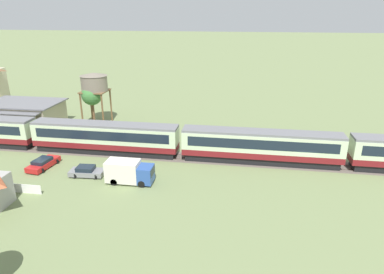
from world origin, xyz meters
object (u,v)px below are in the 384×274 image
Objects in this scene: parked_car_red at (43,163)px; parked_car_grey at (87,171)px; water_tower at (94,83)px; yard_tree_2 at (92,95)px; passenger_train at (182,141)px; station_building at (25,114)px; delivery_truck_blue at (129,172)px.

parked_car_grey is (6.45, -1.34, -0.00)m from parked_car_red.
water_tower is 2.15m from yard_tree_2.
yard_tree_2 is (-7.36, 18.83, 4.63)m from parked_car_grey.
water_tower is at bearing 144.76° from passenger_train.
station_building is 29.73m from delivery_truck_blue.
yard_tree_2 is (-12.92, 19.60, 3.89)m from delivery_truck_blue.
yard_tree_2 is at bearing 12.09° from station_building.
yard_tree_2 is at bearing 9.78° from parked_car_red.
water_tower reaches higher than delivery_truck_blue.
water_tower is (11.62, 3.20, 5.08)m from station_building.
yard_tree_2 is at bearing 123.40° from delivery_truck_blue.
parked_car_grey is at bearing -68.65° from yard_tree_2.
delivery_truck_blue is at bearing -56.60° from yard_tree_2.
parked_car_grey is 0.59× the size of yard_tree_2.
passenger_train is 6.80× the size of station_building.
parked_car_grey is (7.08, -19.60, -6.62)m from water_tower.
station_building is at bearing 135.09° from parked_car_grey.
water_tower reaches higher than yard_tree_2.
station_building is 24.92m from parked_car_grey.
parked_car_grey is at bearing -70.15° from water_tower.
parked_car_red is (0.63, -18.26, -6.62)m from water_tower.
passenger_train is at bearing 31.68° from parked_car_grey.
water_tower is (-17.40, 12.29, 4.85)m from passenger_train.
water_tower is at bearing 69.81° from yard_tree_2.
water_tower is 1.88× the size of parked_car_red.
parked_car_red is (12.25, -15.07, -1.54)m from station_building.
water_tower is 19.44m from parked_car_red.
station_building is 13.08m from water_tower.
parked_car_red is (-16.77, -5.98, -1.78)m from passenger_train.
delivery_truck_blue is (24.26, -17.17, -0.79)m from station_building.
delivery_truck_blue is at bearing -11.49° from parked_car_grey.
station_building is 12.00m from yard_tree_2.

